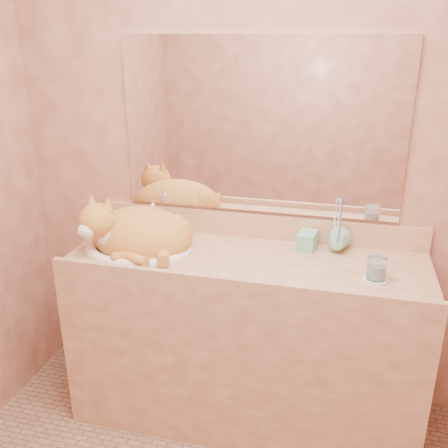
% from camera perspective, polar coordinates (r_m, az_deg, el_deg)
% --- Properties ---
extents(wall_back, '(2.40, 0.02, 2.50)m').
position_cam_1_polar(wall_back, '(2.36, 4.09, 7.64)').
color(wall_back, '#905241').
rests_on(wall_back, ground).
extents(vanity_counter, '(1.60, 0.55, 0.85)m').
position_cam_1_polar(vanity_counter, '(2.44, 2.40, -13.06)').
color(vanity_counter, '#9F6947').
rests_on(vanity_counter, floor).
extents(mirror, '(1.30, 0.02, 0.80)m').
position_cam_1_polar(mirror, '(2.32, 4.12, 10.95)').
color(mirror, white).
rests_on(mirror, wall_back).
extents(sink_basin, '(0.57, 0.50, 0.15)m').
position_cam_1_polar(sink_basin, '(2.33, -9.85, -1.11)').
color(sink_basin, white).
rests_on(sink_basin, vanity_counter).
extents(faucet, '(0.07, 0.13, 0.17)m').
position_cam_1_polar(faucet, '(2.49, -8.13, 0.67)').
color(faucet, white).
rests_on(faucet, vanity_counter).
extents(cat, '(0.55, 0.48, 0.27)m').
position_cam_1_polar(cat, '(2.34, -10.12, -0.76)').
color(cat, '#B47229').
rests_on(cat, sink_basin).
extents(soap_dispenser, '(0.09, 0.09, 0.18)m').
position_cam_1_polar(soap_dispenser, '(2.28, 9.23, -1.20)').
color(soap_dispenser, '#7BC59E').
rests_on(soap_dispenser, vanity_counter).
extents(toothbrush_cup, '(0.12, 0.12, 0.10)m').
position_cam_1_polar(toothbrush_cup, '(2.30, 12.67, -2.37)').
color(toothbrush_cup, '#7BC59E').
rests_on(toothbrush_cup, vanity_counter).
extents(toothbrushes, '(0.03, 0.03, 0.20)m').
position_cam_1_polar(toothbrushes, '(2.28, 12.81, -0.71)').
color(toothbrushes, white).
rests_on(toothbrushes, toothbrush_cup).
extents(saucer, '(0.10, 0.10, 0.01)m').
position_cam_1_polar(saucer, '(2.13, 16.88, -6.09)').
color(saucer, white).
rests_on(saucer, vanity_counter).
extents(water_glass, '(0.08, 0.08, 0.09)m').
position_cam_1_polar(water_glass, '(2.11, 17.02, -4.85)').
color(water_glass, white).
rests_on(water_glass, saucer).
extents(lotion_bottle, '(0.05, 0.05, 0.12)m').
position_cam_1_polar(lotion_bottle, '(2.49, -11.08, -0.09)').
color(lotion_bottle, white).
rests_on(lotion_bottle, vanity_counter).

